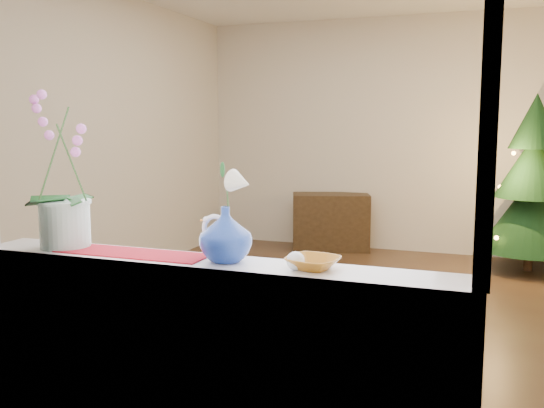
% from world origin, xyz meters
% --- Properties ---
extents(ground, '(5.00, 5.00, 0.00)m').
position_xyz_m(ground, '(0.00, 0.00, 0.00)').
color(ground, '#382116').
rests_on(ground, ground).
extents(wall_back, '(4.50, 0.10, 2.70)m').
position_xyz_m(wall_back, '(0.00, 2.50, 1.35)').
color(wall_back, beige).
rests_on(wall_back, ground).
extents(wall_front, '(4.50, 0.10, 2.70)m').
position_xyz_m(wall_front, '(0.00, -2.50, 1.35)').
color(wall_front, beige).
rests_on(wall_front, ground).
extents(wall_left, '(0.10, 5.00, 2.70)m').
position_xyz_m(wall_left, '(-2.25, 0.00, 1.35)').
color(wall_left, beige).
rests_on(wall_left, ground).
extents(window_apron, '(2.20, 0.08, 0.88)m').
position_xyz_m(window_apron, '(0.00, -2.46, 0.44)').
color(window_apron, white).
rests_on(window_apron, ground).
extents(windowsill, '(2.20, 0.26, 0.04)m').
position_xyz_m(windowsill, '(0.00, -2.37, 0.90)').
color(windowsill, white).
rests_on(windowsill, window_apron).
extents(window_frame, '(2.22, 0.06, 1.60)m').
position_xyz_m(window_frame, '(0.00, -2.47, 1.70)').
color(window_frame, white).
rests_on(window_frame, windowsill).
extents(runner, '(0.70, 0.20, 0.01)m').
position_xyz_m(runner, '(-0.38, -2.37, 0.92)').
color(runner, maroon).
rests_on(runner, windowsill).
extents(orchid_pot, '(0.29, 0.29, 0.72)m').
position_xyz_m(orchid_pot, '(-0.75, -2.36, 1.28)').
color(orchid_pot, white).
rests_on(orchid_pot, windowsill).
extents(swan, '(0.23, 0.12, 0.18)m').
position_xyz_m(swan, '(0.06, -2.35, 1.01)').
color(swan, white).
rests_on(swan, windowsill).
extents(blue_vase, '(0.30, 0.30, 0.26)m').
position_xyz_m(blue_vase, '(0.07, -2.36, 1.05)').
color(blue_vase, navy).
rests_on(blue_vase, windowsill).
extents(lily, '(0.15, 0.08, 0.20)m').
position_xyz_m(lily, '(0.07, -2.36, 1.28)').
color(lily, silver).
rests_on(lily, blue_vase).
extents(paperweight, '(0.09, 0.09, 0.07)m').
position_xyz_m(paperweight, '(0.39, -2.41, 0.96)').
color(paperweight, silver).
rests_on(paperweight, windowsill).
extents(amber_dish, '(0.20, 0.20, 0.04)m').
position_xyz_m(amber_dish, '(0.45, -2.37, 0.94)').
color(amber_dish, '#A16318').
rests_on(amber_dish, windowsill).
extents(xmas_tree, '(1.13, 1.13, 1.79)m').
position_xyz_m(xmas_tree, '(1.47, 1.95, 0.89)').
color(xmas_tree, black).
rests_on(xmas_tree, ground).
extents(side_table, '(0.98, 0.70, 0.67)m').
position_xyz_m(side_table, '(-0.68, 2.25, 0.33)').
color(side_table, black).
rests_on(side_table, ground).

